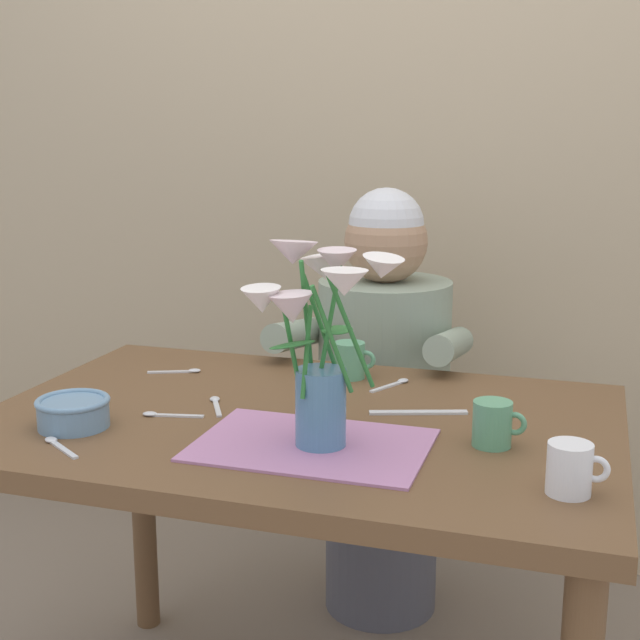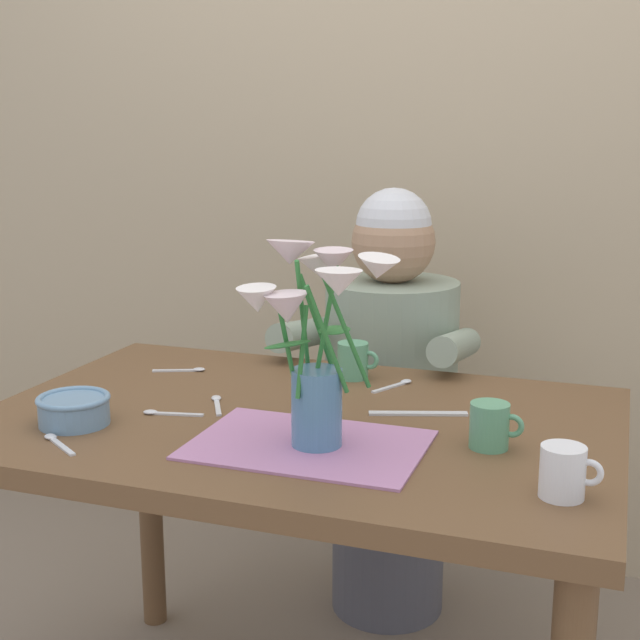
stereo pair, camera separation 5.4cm
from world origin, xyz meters
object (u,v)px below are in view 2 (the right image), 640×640
object	(u,v)px
seated_person	(390,409)
tea_cup	(564,472)
ceramic_mug	(354,360)
coffee_cup	(490,426)
flower_vase	(314,330)
dinner_knife	(418,414)
ceramic_bowl	(74,409)

from	to	relation	value
seated_person	tea_cup	distance (m)	0.99
ceramic_mug	coffee_cup	bearing A→B (deg)	-43.40
coffee_cup	flower_vase	bearing A→B (deg)	-161.14
dinner_knife	coffee_cup	xyz separation A→B (m)	(0.16, -0.13, 0.04)
flower_vase	dinner_knife	world-z (taller)	flower_vase
dinner_knife	ceramic_mug	xyz separation A→B (m)	(-0.19, 0.20, 0.04)
ceramic_mug	ceramic_bowl	bearing A→B (deg)	-130.60
flower_vase	seated_person	bearing A→B (deg)	94.97
ceramic_mug	tea_cup	size ratio (longest dim) A/B	1.00
seated_person	flower_vase	bearing A→B (deg)	-80.55
tea_cup	coffee_cup	world-z (taller)	same
seated_person	ceramic_bowl	distance (m)	0.92
flower_vase	ceramic_bowl	world-z (taller)	flower_vase
ceramic_bowl	ceramic_mug	bearing A→B (deg)	49.40
ceramic_mug	flower_vase	bearing A→B (deg)	-81.63
flower_vase	ceramic_bowl	bearing A→B (deg)	-175.36
tea_cup	coffee_cup	bearing A→B (deg)	128.30
tea_cup	ceramic_bowl	bearing A→B (deg)	177.71
seated_person	dinner_knife	bearing A→B (deg)	-65.34
seated_person	ceramic_bowl	bearing A→B (deg)	-111.85
tea_cup	flower_vase	bearing A→B (deg)	170.20
flower_vase	coffee_cup	xyz separation A→B (m)	(0.29, 0.10, -0.17)
flower_vase	dinner_knife	xyz separation A→B (m)	(0.13, 0.23, -0.21)
ceramic_bowl	tea_cup	size ratio (longest dim) A/B	1.46
tea_cup	coffee_cup	size ratio (longest dim) A/B	1.00
flower_vase	ceramic_mug	bearing A→B (deg)	98.37
seated_person	ceramic_bowl	size ratio (longest dim) A/B	8.35
tea_cup	dinner_knife	bearing A→B (deg)	133.95
ceramic_bowl	coffee_cup	world-z (taller)	coffee_cup
ceramic_bowl	flower_vase	bearing A→B (deg)	4.64
tea_cup	seated_person	bearing A→B (deg)	120.26
ceramic_mug	dinner_knife	bearing A→B (deg)	-45.88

